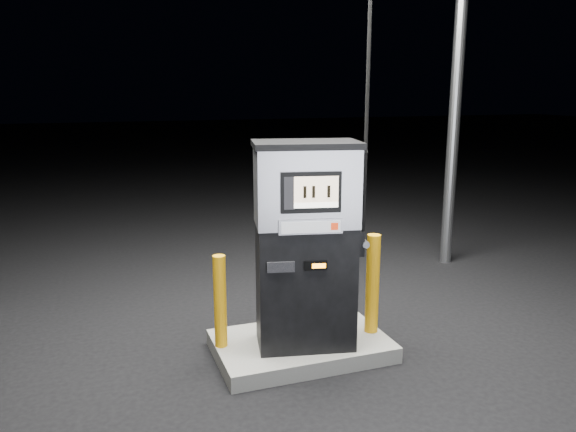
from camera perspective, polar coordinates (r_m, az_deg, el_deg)
name	(u,v)px	position (r m, az deg, el deg)	size (l,w,h in m)	color
ground	(301,353)	(5.47, 1.32, -13.76)	(80.00, 80.00, 0.00)	black
pump_island	(301,346)	(5.44, 1.32, -13.06)	(1.60, 1.00, 0.15)	slate
fuel_dispenser	(306,244)	(4.98, 1.84, -2.82)	(1.07, 0.73, 3.86)	black
bollard_left	(220,301)	(5.14, -6.91, -8.61)	(0.11, 0.11, 0.86)	#FFAB0E
bollard_right	(372,284)	(5.44, 8.57, -6.83)	(0.13, 0.13, 0.97)	#FFAB0E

